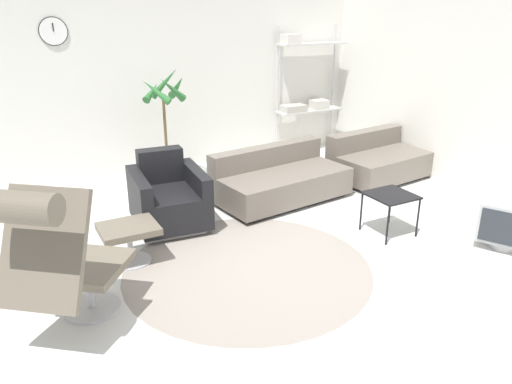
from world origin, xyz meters
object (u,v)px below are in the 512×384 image
at_px(lounge_chair, 55,249).
at_px(side_table, 391,198).
at_px(couch_low, 279,181).
at_px(couch_second, 378,162).
at_px(ottoman, 129,235).
at_px(armchair_red, 168,200).
at_px(crt_television, 509,223).
at_px(potted_plant, 167,130).
at_px(shelf_unit, 305,84).

bearing_deg(lounge_chair, side_table, 42.33).
relative_size(couch_low, couch_second, 1.23).
bearing_deg(ottoman, armchair_red, 46.89).
relative_size(ottoman, couch_second, 0.38).
bearing_deg(side_table, armchair_red, 146.56).
distance_m(ottoman, couch_low, 2.12).
height_order(armchair_red, side_table, armchair_red).
bearing_deg(side_table, crt_television, -45.04).
height_order(crt_television, potted_plant, potted_plant).
height_order(lounge_chair, couch_low, lounge_chair).
height_order(armchair_red, couch_second, armchair_red).
bearing_deg(potted_plant, lounge_chair, -121.40).
bearing_deg(side_table, couch_second, 52.79).
xyz_separation_m(lounge_chair, armchair_red, (1.27, 1.50, -0.41)).
height_order(lounge_chair, potted_plant, potted_plant).
distance_m(side_table, shelf_unit, 3.18).
height_order(armchair_red, shelf_unit, shelf_unit).
bearing_deg(ottoman, couch_low, 19.43).
relative_size(armchair_red, couch_second, 0.65).
relative_size(lounge_chair, side_table, 2.78).
xyz_separation_m(ottoman, couch_second, (3.56, 0.75, -0.05)).
bearing_deg(lounge_chair, armchair_red, 87.84).
xyz_separation_m(couch_second, potted_plant, (-2.52, 1.21, 0.46)).
bearing_deg(crt_television, shelf_unit, -29.55).
bearing_deg(couch_second, lounge_chair, 13.76).
bearing_deg(crt_television, side_table, 17.12).
bearing_deg(couch_second, ottoman, 4.76).
distance_m(side_table, potted_plant, 3.00).
xyz_separation_m(couch_second, shelf_unit, (-0.16, 1.58, 0.84)).
bearing_deg(potted_plant, shelf_unit, 8.80).
distance_m(ottoman, armchair_red, 0.86).
bearing_deg(couch_low, potted_plant, -60.11).
bearing_deg(ottoman, couch_second, 11.96).
bearing_deg(couch_low, armchair_red, -3.98).
bearing_deg(crt_television, couch_second, -35.05).
bearing_deg(side_table, potted_plant, 119.21).
relative_size(ottoman, crt_television, 0.81).
xyz_separation_m(couch_second, crt_television, (-0.28, -2.18, 0.02)).
relative_size(lounge_chair, couch_second, 0.90).
relative_size(side_table, potted_plant, 0.30).
distance_m(couch_low, potted_plant, 1.65).
distance_m(side_table, crt_television, 1.12).
xyz_separation_m(lounge_chair, shelf_unit, (4.09, 3.20, 0.37)).
relative_size(armchair_red, shelf_unit, 0.46).
height_order(couch_low, side_table, couch_low).
bearing_deg(potted_plant, couch_second, -25.69).
xyz_separation_m(couch_low, side_table, (0.50, -1.35, 0.15)).
bearing_deg(armchair_red, potted_plant, -104.11).
height_order(lounge_chair, shelf_unit, shelf_unit).
relative_size(crt_television, shelf_unit, 0.33).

